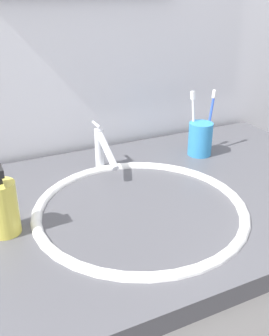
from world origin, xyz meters
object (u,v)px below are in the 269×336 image
(faucet, at_px, (102,148))
(toothbrush_cup, at_px, (200,139))
(toothbrush_white, at_px, (193,118))
(toothbrush_blue, at_px, (210,117))
(soap_dispenser, at_px, (3,207))

(faucet, bearing_deg, toothbrush_cup, -4.23)
(toothbrush_cup, xyz_separation_m, toothbrush_white, (-0.01, 0.03, 0.06))
(toothbrush_blue, relative_size, soap_dispenser, 1.20)
(toothbrush_white, xyz_separation_m, soap_dispenser, (-0.57, -0.19, -0.05))
(toothbrush_cup, bearing_deg, toothbrush_blue, 17.58)
(toothbrush_cup, distance_m, soap_dispenser, 0.61)
(faucet, height_order, toothbrush_cup, faucet)
(faucet, xyz_separation_m, toothbrush_white, (0.29, 0.00, 0.04))
(toothbrush_cup, bearing_deg, soap_dispenser, -164.01)
(toothbrush_white, bearing_deg, soap_dispenser, -161.36)
(faucet, distance_m, soap_dispenser, 0.34)
(toothbrush_cup, bearing_deg, faucet, 175.77)
(toothbrush_white, distance_m, soap_dispenser, 0.61)
(toothbrush_blue, relative_size, toothbrush_white, 1.01)
(faucet, bearing_deg, soap_dispenser, -146.39)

